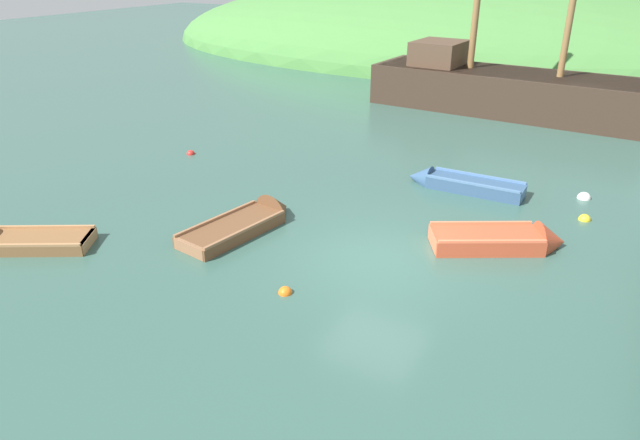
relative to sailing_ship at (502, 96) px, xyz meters
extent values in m
plane|color=#33564C|center=(0.96, -16.01, -0.70)|extent=(120.00, 120.00, 0.00)
ellipsoid|color=#477F3D|center=(-8.25, 17.70, -0.70)|extent=(48.39, 27.55, 9.99)
cube|color=#38281E|center=(0.15, -0.01, -0.18)|extent=(12.43, 4.32, 2.64)
cube|color=#997A51|center=(0.15, -0.01, 1.09)|extent=(11.92, 4.01, 0.10)
cube|color=#4C3828|center=(-3.27, 0.19, 1.69)|extent=(2.34, 2.66, 1.10)
cube|color=#335175|center=(1.77, -10.58, -0.58)|extent=(2.90, 0.91, 0.49)
cone|color=#335175|center=(-0.04, -10.58, -0.58)|extent=(0.71, 0.87, 0.87)
cube|color=#4F75A1|center=(3.17, -10.58, -0.50)|extent=(0.12, 0.82, 0.34)
cube|color=#4F75A1|center=(1.26, -10.58, -0.39)|extent=(0.18, 0.84, 0.05)
cube|color=#4F75A1|center=(2.28, -10.58, -0.39)|extent=(0.18, 0.84, 0.05)
cube|color=#4F75A1|center=(1.77, -10.16, -0.30)|extent=(2.85, 0.08, 0.07)
cube|color=#4F75A1|center=(1.77, -11.00, -0.30)|extent=(2.85, 0.08, 0.07)
cube|color=#C64C2D|center=(3.03, -14.13, -0.57)|extent=(2.86, 2.31, 0.52)
cone|color=#C64C2D|center=(4.47, -13.29, -0.57)|extent=(1.11, 1.26, 1.07)
cube|color=#FF6E48|center=(1.92, -14.77, -0.49)|extent=(0.61, 0.94, 0.36)
cube|color=#FF6E48|center=(3.43, -13.89, -0.37)|extent=(0.68, 0.99, 0.05)
cube|color=#FF6E48|center=(2.63, -14.36, -0.37)|extent=(0.68, 0.99, 0.05)
cube|color=#FF6E48|center=(3.29, -14.58, -0.28)|extent=(2.29, 1.37, 0.07)
cube|color=#FF6E48|center=(2.77, -13.67, -0.28)|extent=(2.29, 1.37, 0.07)
cube|color=brown|center=(-2.93, -16.68, -0.62)|extent=(1.61, 3.04, 0.42)
cone|color=brown|center=(-2.65, -14.90, -0.62)|extent=(1.22, 0.88, 1.12)
cube|color=#8E6242|center=(-3.14, -18.07, -0.55)|extent=(1.07, 0.28, 0.29)
cube|color=#8E6242|center=(-2.85, -16.18, -0.47)|extent=(1.10, 0.35, 0.05)
cube|color=#8E6242|center=(-3.01, -17.19, -0.47)|extent=(1.10, 0.35, 0.05)
cube|color=#8E6242|center=(-2.38, -16.77, -0.38)|extent=(0.52, 2.82, 0.07)
cube|color=#8E6242|center=(-3.47, -16.60, -0.38)|extent=(0.52, 2.82, 0.07)
cube|color=brown|center=(-6.70, -19.62, -0.63)|extent=(2.75, 2.24, 0.40)
cube|color=#AE7B4F|center=(-5.66, -19.00, -0.57)|extent=(0.61, 0.92, 0.28)
cube|color=#AE7B4F|center=(-7.09, -19.84, -0.49)|extent=(0.67, 0.97, 0.05)
cube|color=#AE7B4F|center=(-6.32, -19.39, -0.49)|extent=(0.67, 0.97, 0.05)
cube|color=#AE7B4F|center=(-6.97, -19.18, -0.40)|extent=(2.18, 1.33, 0.07)
cube|color=#AE7B4F|center=(-6.44, -20.06, -0.40)|extent=(2.18, 1.33, 0.07)
sphere|color=yellow|center=(5.00, -11.13, -0.70)|extent=(0.33, 0.33, 0.33)
sphere|color=red|center=(-8.36, -12.08, -0.70)|extent=(0.30, 0.30, 0.30)
sphere|color=white|center=(4.79, -9.48, -0.70)|extent=(0.40, 0.40, 0.40)
sphere|color=orange|center=(-0.16, -18.41, -0.70)|extent=(0.31, 0.31, 0.31)
camera|label=1|loc=(5.75, -27.30, 5.97)|focal=32.28mm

